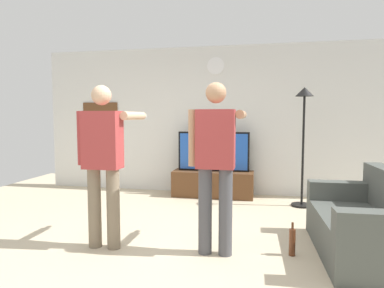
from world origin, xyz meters
name	(u,v)px	position (x,y,z in m)	size (l,w,h in m)	color
ground_plane	(165,254)	(0.00, 0.00, 0.00)	(8.40, 8.40, 0.00)	beige
back_wall	(209,120)	(0.00, 2.95, 1.35)	(6.40, 0.10, 2.70)	silver
tv_stand	(213,184)	(0.13, 2.60, 0.23)	(1.42, 0.49, 0.45)	brown
television	(213,151)	(0.13, 2.65, 0.80)	(1.27, 0.07, 0.70)	black
wall_clock	(216,66)	(0.13, 2.89, 2.34)	(0.31, 0.31, 0.03)	white
framed_picture	(101,116)	(-2.15, 2.90, 1.43)	(0.72, 0.04, 0.53)	brown
floor_lamp	(304,122)	(1.61, 2.24, 1.34)	(0.32, 0.32, 1.88)	black
person_standing_nearer_lamp	(103,157)	(-0.69, 0.05, 0.99)	(0.58, 0.78, 1.75)	#7A6B56
person_standing_nearer_couch	(216,158)	(0.51, 0.11, 1.00)	(0.56, 0.78, 1.77)	#4C4C51
side_couch	(368,225)	(2.04, 0.37, 0.32)	(0.89, 1.53, 0.87)	#4C514C
beverage_bottle	(292,242)	(1.29, 0.22, 0.14)	(0.07, 0.07, 0.35)	#592D19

